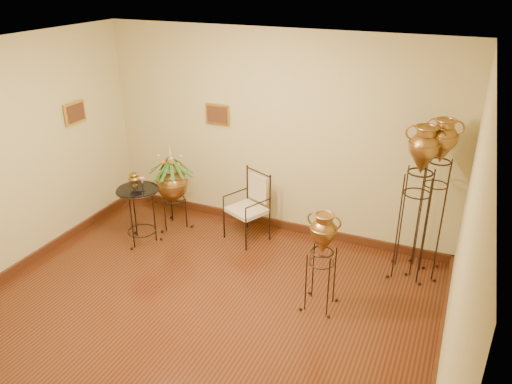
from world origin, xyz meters
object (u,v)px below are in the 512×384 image
at_px(planter_urn, 172,181).
at_px(side_table, 140,214).
at_px(amphora_mid, 416,203).
at_px(amphora_tall, 434,198).
at_px(armchair, 247,208).

relative_size(planter_urn, side_table, 1.27).
height_order(amphora_mid, side_table, amphora_mid).
bearing_deg(amphora_tall, armchair, -176.59).
distance_m(amphora_mid, planter_urn, 3.30).
distance_m(planter_urn, armchair, 1.14).
relative_size(planter_urn, armchair, 1.33).
distance_m(amphora_tall, side_table, 3.78).
bearing_deg(armchair, amphora_tall, 27.99).
bearing_deg(amphora_tall, planter_urn, -176.14).
bearing_deg(planter_urn, amphora_tall, 3.86).
bearing_deg(side_table, planter_urn, 72.14).
relative_size(armchair, side_table, 0.95).
distance_m(amphora_tall, armchair, 2.42).
bearing_deg(planter_urn, armchair, 4.81).
distance_m(amphora_mid, side_table, 3.58).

